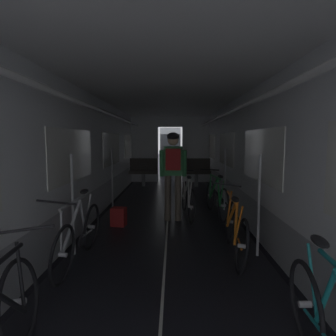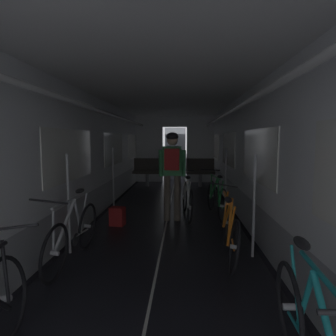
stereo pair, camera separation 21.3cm
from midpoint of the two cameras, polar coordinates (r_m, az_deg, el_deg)
train_car_shell at (r=5.39m, az=0.77°, el=6.72°), size 3.14×12.34×2.57m
bench_seat_far_left at (r=9.98m, az=-3.43°, el=-0.27°), size 0.98×0.51×0.95m
bench_seat_far_right at (r=9.94m, az=6.93°, el=-0.32°), size 0.98×0.51×0.95m
bicycle_green at (r=6.15m, az=10.48°, el=-5.82°), size 0.45×1.69×0.94m
bicycle_silver at (r=4.00m, az=-16.61°, el=-12.29°), size 0.44×1.69×0.95m
bicycle_orange at (r=4.12m, az=13.55°, el=-11.70°), size 0.44×1.69×0.95m
person_cyclist_aisle at (r=5.62m, az=1.92°, el=0.29°), size 0.53×0.39×1.73m
bicycle_white_in_aisle at (r=5.99m, az=4.83°, el=-6.05°), size 0.44×1.69×0.94m
backpack_on_floor at (r=5.54m, az=-8.78°, el=-9.33°), size 0.29×0.24×0.34m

